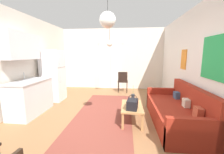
{
  "coord_description": "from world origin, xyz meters",
  "views": [
    {
      "loc": [
        0.65,
        -3.06,
        1.58
      ],
      "look_at": [
        0.19,
        1.33,
        0.87
      ],
      "focal_mm": 22.45,
      "sensor_mm": 36.0,
      "label": 1
    }
  ],
  "objects": [
    {
      "name": "couch",
      "position": [
        1.85,
        0.13,
        0.27
      ],
      "size": [
        0.93,
        2.11,
        0.87
      ],
      "color": "maroon",
      "rests_on": "ground_plane"
    },
    {
      "name": "kitchen_counter",
      "position": [
        -1.92,
        0.29,
        0.81
      ],
      "size": [
        0.61,
        1.21,
        2.12
      ],
      "color": "silver",
      "rests_on": "ground_plane"
    },
    {
      "name": "ground_plane",
      "position": [
        0.0,
        0.0,
        -0.05
      ],
      "size": [
        5.13,
        7.4,
        0.1
      ],
      "primitive_type": "cube",
      "color": "#8E603D"
    },
    {
      "name": "area_rug",
      "position": [
        0.07,
        0.36,
        0.01
      ],
      "size": [
        1.44,
        3.53,
        0.01
      ],
      "primitive_type": "cube",
      "color": "brown",
      "rests_on": "ground_plane"
    },
    {
      "name": "refrigerator",
      "position": [
        -1.85,
        1.45,
        0.87
      ],
      "size": [
        0.66,
        0.62,
        1.73
      ],
      "color": "white",
      "rests_on": "ground_plane"
    },
    {
      "name": "handbag",
      "position": [
        0.79,
        -0.1,
        0.5
      ],
      "size": [
        0.27,
        0.35,
        0.32
      ],
      "color": "black",
      "rests_on": "coffee_table"
    },
    {
      "name": "wall_right",
      "position": [
        2.32,
        -0.0,
        1.37
      ],
      "size": [
        0.12,
        7.0,
        2.73
      ],
      "color": "white",
      "rests_on": "ground_plane"
    },
    {
      "name": "accent_chair",
      "position": [
        0.5,
        2.73,
        0.5
      ],
      "size": [
        0.42,
        0.4,
        0.87
      ],
      "rotation": [
        0.0,
        0.0,
        3.15
      ],
      "color": "black",
      "rests_on": "ground_plane"
    },
    {
      "name": "wall_left",
      "position": [
        -2.32,
        0.0,
        1.37
      ],
      "size": [
        0.12,
        7.0,
        2.73
      ],
      "color": "silver",
      "rests_on": "ground_plane"
    },
    {
      "name": "bamboo_vase",
      "position": [
        0.82,
        0.33,
        0.5
      ],
      "size": [
        0.08,
        0.08,
        0.43
      ],
      "color": "#2D2D33",
      "rests_on": "coffee_table"
    },
    {
      "name": "pendant_lamp_far",
      "position": [
        0.06,
        1.84,
        1.95
      ],
      "size": [
        0.21,
        0.21,
        0.89
      ],
      "color": "black"
    },
    {
      "name": "pendant_lamp_near",
      "position": [
        0.29,
        -0.4,
        2.2
      ],
      "size": [
        0.3,
        0.3,
        0.68
      ],
      "color": "black"
    },
    {
      "name": "coffee_table",
      "position": [
        0.79,
        0.1,
        0.34
      ],
      "size": [
        0.48,
        0.86,
        0.4
      ],
      "color": "#B27F4C",
      "rests_on": "ground_plane"
    },
    {
      "name": "wall_back",
      "position": [
        -0.0,
        3.45,
        1.36
      ],
      "size": [
        4.73,
        0.13,
        2.73
      ],
      "color": "silver",
      "rests_on": "ground_plane"
    }
  ]
}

